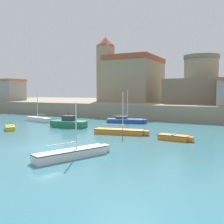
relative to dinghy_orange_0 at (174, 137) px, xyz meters
The scene contains 12 objects.
ground_plane 13.28m from the dinghy_orange_0, 137.97° to the right, with size 200.00×200.00×0.00m, color teal.
quay_seawall 38.37m from the dinghy_orange_0, 104.91° to the left, with size 120.00×40.00×2.73m, color gray.
dinghy_orange_0 is the anchor object (origin of this frame).
dinghy_yellow_1 21.90m from the dinghy_orange_0, behind, with size 3.34×2.98×0.60m.
motorboat_green_2 16.38m from the dinghy_orange_0, 168.63° to the left, with size 5.63×2.24×2.59m.
sailboat_blue_3 15.76m from the dinghy_orange_0, 133.26° to the left, with size 6.51×2.81×5.35m.
sailboat_white_4 25.96m from the dinghy_orange_0, 164.83° to the left, with size 6.61×2.65×4.82m.
sailboat_orange_6 6.90m from the dinghy_orange_0, behind, with size 6.76×2.51×5.14m.
sailboat_white_7 12.18m from the dinghy_orange_0, 116.17° to the right, with size 3.59×6.55×4.33m.
church 38.79m from the dinghy_orange_0, 119.33° to the left, with size 14.82×15.18×15.92m.
fortress 31.24m from the dinghy_orange_0, 93.48° to the left, with size 13.19×13.19×10.02m.
harbor_shed_near_wharf 55.08m from the dinghy_orange_0, 155.43° to the left, with size 6.87×6.31×5.70m.
Camera 1 is at (16.35, -18.66, 5.20)m, focal length 42.00 mm.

